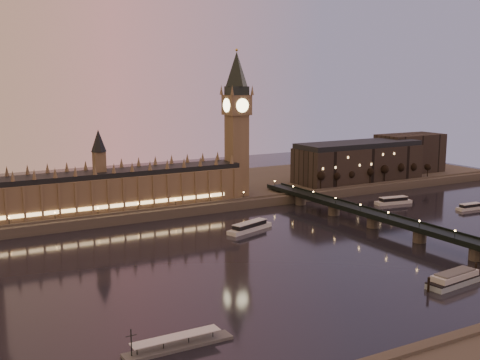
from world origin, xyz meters
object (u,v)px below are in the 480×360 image
at_px(pontoon_pier, 178,345).
at_px(cruise_boat_b, 393,201).
at_px(moored_barge, 455,279).
at_px(cruise_boat_a, 250,227).

bearing_deg(pontoon_pier, cruise_boat_b, 30.97).
xyz_separation_m(moored_barge, pontoon_pier, (-131.91, 2.57, -1.63)).
distance_m(moored_barge, pontoon_pier, 131.94).
height_order(cruise_boat_a, moored_barge, moored_barge).
height_order(cruise_boat_b, moored_barge, moored_barge).
relative_size(cruise_boat_a, pontoon_pier, 0.87).
height_order(cruise_boat_a, pontoon_pier, pontoon_pier).
bearing_deg(moored_barge, cruise_boat_a, 97.42).
relative_size(moored_barge, pontoon_pier, 0.91).
bearing_deg(moored_barge, pontoon_pier, 172.56).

